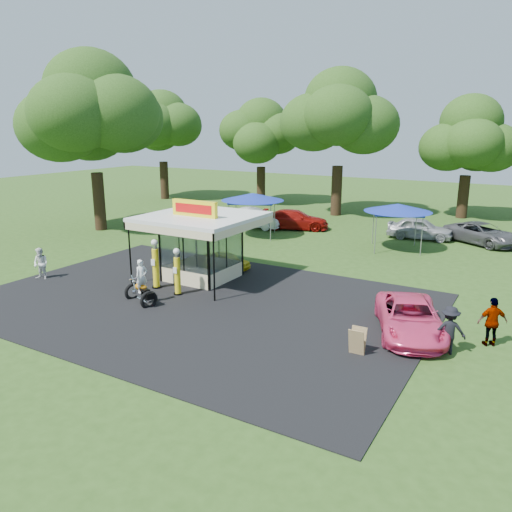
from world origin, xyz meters
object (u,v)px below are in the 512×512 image
Objects in this scene: gas_station_kiosk at (202,246)px; spectator_east_a at (449,330)px; motorcycle at (142,286)px; a_frame_sign at (357,341)px; gas_pump_left at (156,265)px; bg_car_c at (420,228)px; kiosk_car at (226,260)px; tent_east at (398,208)px; bg_car_b at (295,220)px; spectator_east_b at (492,322)px; pink_sedan at (410,318)px; spectator_west at (41,264)px; bg_car_a at (253,218)px; bg_car_d at (482,234)px; tent_west at (253,197)px; gas_pump_right at (177,273)px.

gas_station_kiosk is 13.01m from spectator_east_a.
spectator_east_a is (12.75, 1.67, 0.04)m from motorcycle.
gas_pump_left is at bearing 167.55° from a_frame_sign.
gas_pump_left reaches higher than bg_car_c.
kiosk_car is at bearing 108.73° from motorcycle.
gas_station_kiosk reaches higher than tent_east.
motorcycle is 0.42× the size of bg_car_b.
gas_station_kiosk reaches higher than spectator_east_b.
spectator_west reaches higher than pink_sedan.
a_frame_sign is 0.53× the size of spectator_east_b.
bg_car_a reaches higher than bg_car_d.
pink_sedan is at bearing -2.70° from spectator_west.
motorcycle is 7.08m from spectator_west.
motorcycle is at bearing 171.44° from pink_sedan.
gas_pump_left is at bearing -80.65° from tent_west.
gas_station_kiosk is at bearing 148.92° from pink_sedan.
pink_sedan is at bearing -109.82° from kiosk_car.
bg_car_c is (7.55, 13.23, 0.28)m from kiosk_car.
bg_car_d is at bearing 55.80° from gas_pump_left.
spectator_east_a is at bearing -39.59° from tent_west.
motorcycle is at bearing -78.42° from tent_west.
tent_east reaches higher than a_frame_sign.
gas_pump_right is 10.59m from pink_sedan.
spectator_west is 0.96× the size of spectator_east_a.
tent_east is at bearing -127.98° from bg_car_b.
bg_car_c is at bearing -90.87° from spectator_east_a.
bg_car_c is (-6.34, 16.76, -0.16)m from spectator_east_b.
gas_pump_left reaches higher than bg_car_d.
bg_car_d is (18.67, 20.30, -0.12)m from spectator_west.
gas_pump_right is 2.34× the size of a_frame_sign.
spectator_west reaches higher than bg_car_d.
gas_pump_left is at bearing -27.13° from spectator_east_b.
tent_west reaches higher than bg_car_c.
gas_pump_left is 2.55× the size of a_frame_sign.
tent_west is (-1.53, -3.86, 2.09)m from bg_car_b.
a_frame_sign is at bearing -24.31° from gas_station_kiosk.
motorcycle is 6.65m from kiosk_car.
motorcycle is 0.46× the size of bg_car_a.
tent_east reaches higher than spectator_east_a.
gas_pump_left reaches higher than spectator_east_b.
tent_east reaches higher than kiosk_car.
bg_car_a is 3.31m from bg_car_b.
motorcycle is 14.31m from spectator_east_b.
gas_pump_left is at bearing 170.93° from gas_pump_right.
bg_car_a is at bearing 71.02° from spectator_west.
pink_sedan is 14.08m from tent_east.
tent_west is 1.05× the size of tent_east.
spectator_west is at bearing -148.90° from gas_station_kiosk.
gas_pump_left is 12.97m from tent_west.
spectator_west is 0.37× the size of tent_west.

